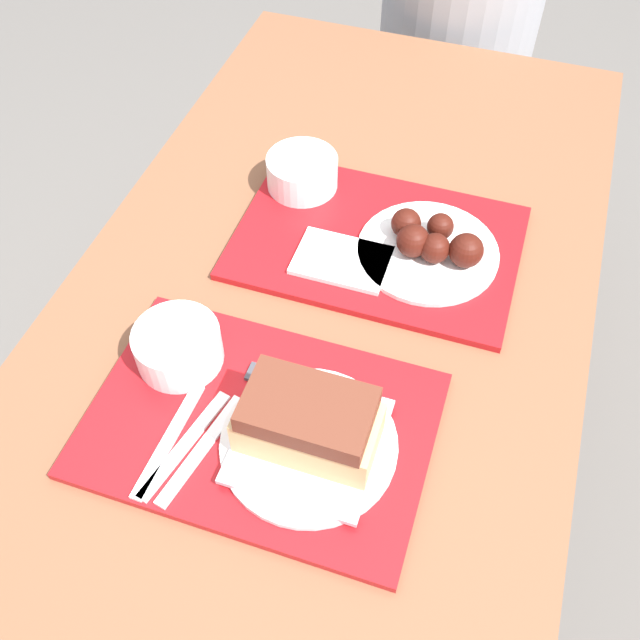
# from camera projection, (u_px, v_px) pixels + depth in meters

# --- Properties ---
(ground_plane) EXTENTS (12.00, 12.00, 0.00)m
(ground_plane) POSITION_uv_depth(u_px,v_px,m) (316.00, 531.00, 1.62)
(ground_plane) COLOR #605B56
(picnic_table) EXTENTS (0.76, 1.58, 0.77)m
(picnic_table) POSITION_uv_depth(u_px,v_px,m) (314.00, 366.00, 1.10)
(picnic_table) COLOR brown
(picnic_table) RESTS_ON ground_plane
(picnic_bench_far) EXTENTS (0.73, 0.28, 0.43)m
(picnic_bench_far) POSITION_uv_depth(u_px,v_px,m) (433.00, 138.00, 1.93)
(picnic_bench_far) COLOR brown
(picnic_bench_far) RESTS_ON ground_plane
(tray_near) EXTENTS (0.43, 0.30, 0.01)m
(tray_near) POSITION_uv_depth(u_px,v_px,m) (260.00, 425.00, 0.91)
(tray_near) COLOR #B21419
(tray_near) RESTS_ON picnic_table
(tray_far) EXTENTS (0.43, 0.30, 0.01)m
(tray_far) POSITION_uv_depth(u_px,v_px,m) (377.00, 242.00, 1.11)
(tray_far) COLOR #B21419
(tray_far) RESTS_ON picnic_table
(bowl_coleslaw_near) EXTENTS (0.12, 0.12, 0.05)m
(bowl_coleslaw_near) POSITION_uv_depth(u_px,v_px,m) (178.00, 345.00, 0.94)
(bowl_coleslaw_near) COLOR white
(bowl_coleslaw_near) RESTS_ON tray_near
(brisket_sandwich_plate) EXTENTS (0.22, 0.22, 0.10)m
(brisket_sandwich_plate) POSITION_uv_depth(u_px,v_px,m) (309.00, 429.00, 0.85)
(brisket_sandwich_plate) COLOR white
(brisket_sandwich_plate) RESTS_ON tray_near
(plastic_fork_near) EXTENTS (0.05, 0.17, 0.00)m
(plastic_fork_near) POSITION_uv_depth(u_px,v_px,m) (185.00, 444.00, 0.88)
(plastic_fork_near) COLOR white
(plastic_fork_near) RESTS_ON tray_near
(plastic_knife_near) EXTENTS (0.05, 0.17, 0.00)m
(plastic_knife_near) POSITION_uv_depth(u_px,v_px,m) (201.00, 449.00, 0.88)
(plastic_knife_near) COLOR white
(plastic_knife_near) RESTS_ON tray_near
(plastic_spoon_near) EXTENTS (0.02, 0.17, 0.00)m
(plastic_spoon_near) POSITION_uv_depth(u_px,v_px,m) (169.00, 440.00, 0.89)
(plastic_spoon_near) COLOR white
(plastic_spoon_near) RESTS_ON tray_near
(condiment_packet) EXTENTS (0.04, 0.03, 0.01)m
(condiment_packet) POSITION_uv_depth(u_px,v_px,m) (261.00, 374.00, 0.95)
(condiment_packet) COLOR #3F3F47
(condiment_packet) RESTS_ON tray_near
(bowl_coleslaw_far) EXTENTS (0.12, 0.12, 0.05)m
(bowl_coleslaw_far) POSITION_uv_depth(u_px,v_px,m) (302.00, 171.00, 1.16)
(bowl_coleslaw_far) COLOR white
(bowl_coleslaw_far) RESTS_ON tray_far
(wings_plate_far) EXTENTS (0.22, 0.22, 0.06)m
(wings_plate_far) POSITION_uv_depth(u_px,v_px,m) (431.00, 244.00, 1.07)
(wings_plate_far) COLOR white
(wings_plate_far) RESTS_ON tray_far
(napkin_far) EXTENTS (0.14, 0.10, 0.01)m
(napkin_far) POSITION_uv_depth(u_px,v_px,m) (342.00, 260.00, 1.07)
(napkin_far) COLOR white
(napkin_far) RESTS_ON tray_far
(person_seated_across) EXTENTS (0.36, 0.36, 0.68)m
(person_seated_across) POSITION_uv_depth(u_px,v_px,m) (460.00, 15.00, 1.65)
(person_seated_across) COLOR #9E9EA3
(person_seated_across) RESTS_ON picnic_bench_far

